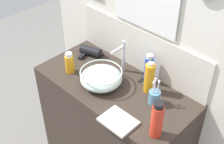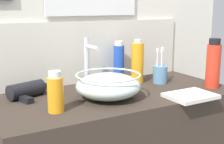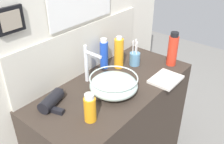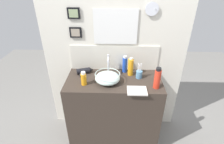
{
  "view_description": "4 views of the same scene",
  "coord_description": "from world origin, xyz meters",
  "px_view_note": "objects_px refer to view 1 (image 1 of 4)",
  "views": [
    {
      "loc": [
        1.08,
        -1.13,
        2.24
      ],
      "look_at": [
        -0.02,
        0.0,
        1.01
      ],
      "focal_mm": 50.0,
      "sensor_mm": 36.0,
      "label": 1
    },
    {
      "loc": [
        -0.69,
        -1.17,
        1.3
      ],
      "look_at": [
        -0.02,
        0.0,
        1.01
      ],
      "focal_mm": 50.0,
      "sensor_mm": 36.0,
      "label": 2
    },
    {
      "loc": [
        -0.99,
        -0.79,
        1.74
      ],
      "look_at": [
        -0.02,
        0.0,
        1.01
      ],
      "focal_mm": 40.0,
      "sensor_mm": 36.0,
      "label": 3
    },
    {
      "loc": [
        0.03,
        -1.69,
        1.97
      ],
      "look_at": [
        -0.02,
        0.0,
        1.01
      ],
      "focal_mm": 28.0,
      "sensor_mm": 36.0,
      "label": 4
    }
  ],
  "objects_px": {
    "spray_bottle": "(69,63)",
    "hair_drier": "(92,52)",
    "toothbrush_cup": "(154,97)",
    "lotion_bottle": "(157,120)",
    "glass_bowl_sink": "(101,78)",
    "shampoo_bottle": "(149,69)",
    "faucet": "(122,55)",
    "hand_towel": "(118,121)",
    "soap_dispenser": "(149,78)"
  },
  "relations": [
    {
      "from": "spray_bottle",
      "to": "hair_drier",
      "type": "bearing_deg",
      "value": 98.34
    },
    {
      "from": "toothbrush_cup",
      "to": "lotion_bottle",
      "type": "distance_m",
      "value": 0.26
    },
    {
      "from": "toothbrush_cup",
      "to": "glass_bowl_sink",
      "type": "bearing_deg",
      "value": -164.08
    },
    {
      "from": "hair_drier",
      "to": "shampoo_bottle",
      "type": "xyz_separation_m",
      "value": [
        0.49,
        0.06,
        0.07
      ]
    },
    {
      "from": "lotion_bottle",
      "to": "faucet",
      "type": "bearing_deg",
      "value": 150.96
    },
    {
      "from": "glass_bowl_sink",
      "to": "shampoo_bottle",
      "type": "xyz_separation_m",
      "value": [
        0.2,
        0.24,
        0.05
      ]
    },
    {
      "from": "glass_bowl_sink",
      "to": "hand_towel",
      "type": "distance_m",
      "value": 0.36
    },
    {
      "from": "toothbrush_cup",
      "to": "shampoo_bottle",
      "type": "height_order",
      "value": "shampoo_bottle"
    },
    {
      "from": "soap_dispenser",
      "to": "hand_towel",
      "type": "xyz_separation_m",
      "value": [
        0.05,
        -0.34,
        -0.1
      ]
    },
    {
      "from": "glass_bowl_sink",
      "to": "hand_towel",
      "type": "xyz_separation_m",
      "value": [
        0.31,
        -0.17,
        -0.05
      ]
    },
    {
      "from": "hair_drier",
      "to": "spray_bottle",
      "type": "distance_m",
      "value": 0.25
    },
    {
      "from": "faucet",
      "to": "spray_bottle",
      "type": "height_order",
      "value": "faucet"
    },
    {
      "from": "toothbrush_cup",
      "to": "soap_dispenser",
      "type": "relative_size",
      "value": 0.82
    },
    {
      "from": "faucet",
      "to": "shampoo_bottle",
      "type": "height_order",
      "value": "faucet"
    },
    {
      "from": "spray_bottle",
      "to": "soap_dispenser",
      "type": "bearing_deg",
      "value": 23.35
    },
    {
      "from": "hair_drier",
      "to": "hand_towel",
      "type": "distance_m",
      "value": 0.7
    },
    {
      "from": "hair_drier",
      "to": "spray_bottle",
      "type": "relative_size",
      "value": 1.35
    },
    {
      "from": "hand_towel",
      "to": "soap_dispenser",
      "type": "bearing_deg",
      "value": 98.61
    },
    {
      "from": "shampoo_bottle",
      "to": "glass_bowl_sink",
      "type": "bearing_deg",
      "value": -129.23
    },
    {
      "from": "faucet",
      "to": "lotion_bottle",
      "type": "height_order",
      "value": "faucet"
    },
    {
      "from": "glass_bowl_sink",
      "to": "soap_dispenser",
      "type": "distance_m",
      "value": 0.31
    },
    {
      "from": "spray_bottle",
      "to": "hand_towel",
      "type": "distance_m",
      "value": 0.58
    },
    {
      "from": "faucet",
      "to": "glass_bowl_sink",
      "type": "bearing_deg",
      "value": -90.0
    },
    {
      "from": "spray_bottle",
      "to": "hand_towel",
      "type": "relative_size",
      "value": 0.77
    },
    {
      "from": "faucet",
      "to": "hair_drier",
      "type": "relative_size",
      "value": 1.15
    },
    {
      "from": "hand_towel",
      "to": "toothbrush_cup",
      "type": "bearing_deg",
      "value": 80.34
    },
    {
      "from": "hand_towel",
      "to": "glass_bowl_sink",
      "type": "bearing_deg",
      "value": 151.76
    },
    {
      "from": "shampoo_bottle",
      "to": "soap_dispenser",
      "type": "bearing_deg",
      "value": -48.21
    },
    {
      "from": "hair_drier",
      "to": "spray_bottle",
      "type": "height_order",
      "value": "spray_bottle"
    },
    {
      "from": "lotion_bottle",
      "to": "hair_drier",
      "type": "bearing_deg",
      "value": 161.12
    },
    {
      "from": "glass_bowl_sink",
      "to": "shampoo_bottle",
      "type": "height_order",
      "value": "shampoo_bottle"
    },
    {
      "from": "shampoo_bottle",
      "to": "toothbrush_cup",
      "type": "bearing_deg",
      "value": -40.34
    },
    {
      "from": "hair_drier",
      "to": "soap_dispenser",
      "type": "distance_m",
      "value": 0.56
    },
    {
      "from": "hair_drier",
      "to": "faucet",
      "type": "bearing_deg",
      "value": 2.49
    },
    {
      "from": "lotion_bottle",
      "to": "hand_towel",
      "type": "bearing_deg",
      "value": -160.18
    },
    {
      "from": "faucet",
      "to": "spray_bottle",
      "type": "distance_m",
      "value": 0.36
    },
    {
      "from": "lotion_bottle",
      "to": "shampoo_bottle",
      "type": "xyz_separation_m",
      "value": [
        -0.33,
        0.33,
        -0.01
      ]
    },
    {
      "from": "soap_dispenser",
      "to": "spray_bottle",
      "type": "bearing_deg",
      "value": -156.65
    },
    {
      "from": "hair_drier",
      "to": "soap_dispenser",
      "type": "relative_size",
      "value": 0.94
    },
    {
      "from": "hair_drier",
      "to": "glass_bowl_sink",
      "type": "bearing_deg",
      "value": -32.58
    },
    {
      "from": "shampoo_bottle",
      "to": "faucet",
      "type": "bearing_deg",
      "value": -167.53
    },
    {
      "from": "soap_dispenser",
      "to": "hair_drier",
      "type": "bearing_deg",
      "value": 178.16
    },
    {
      "from": "soap_dispenser",
      "to": "hand_towel",
      "type": "height_order",
      "value": "soap_dispenser"
    },
    {
      "from": "lotion_bottle",
      "to": "spray_bottle",
      "type": "xyz_separation_m",
      "value": [
        -0.78,
        0.04,
        -0.04
      ]
    },
    {
      "from": "glass_bowl_sink",
      "to": "toothbrush_cup",
      "type": "height_order",
      "value": "toothbrush_cup"
    },
    {
      "from": "soap_dispenser",
      "to": "shampoo_bottle",
      "type": "xyz_separation_m",
      "value": [
        -0.07,
        0.07,
        -0.0
      ]
    },
    {
      "from": "faucet",
      "to": "toothbrush_cup",
      "type": "relative_size",
      "value": 1.32
    },
    {
      "from": "lotion_bottle",
      "to": "shampoo_bottle",
      "type": "distance_m",
      "value": 0.47
    },
    {
      "from": "shampoo_bottle",
      "to": "hand_towel",
      "type": "relative_size",
      "value": 1.04
    },
    {
      "from": "glass_bowl_sink",
      "to": "soap_dispenser",
      "type": "bearing_deg",
      "value": 32.47
    }
  ]
}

